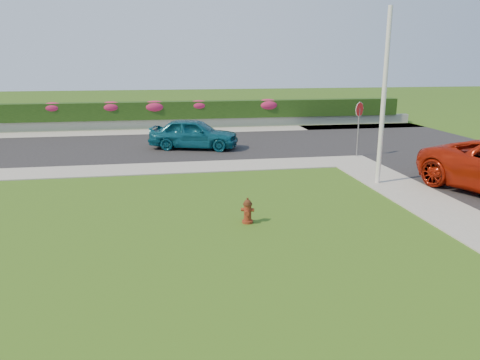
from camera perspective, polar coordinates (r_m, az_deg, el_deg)
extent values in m
plane|color=black|center=(10.75, -3.06, -9.22)|extent=(120.00, 120.00, 0.00)
cube|color=black|center=(24.47, -18.84, 3.63)|extent=(26.00, 8.00, 0.04)
cube|color=gray|center=(19.87, -23.80, 0.77)|extent=(24.00, 2.00, 0.04)
cube|color=gray|center=(20.91, 13.25, 2.26)|extent=(2.00, 2.00, 0.04)
cube|color=gray|center=(29.10, -9.55, 5.83)|extent=(34.00, 2.00, 0.04)
cube|color=gray|center=(30.54, -9.60, 6.77)|extent=(34.00, 0.40, 0.60)
cube|color=black|center=(30.54, -9.67, 8.37)|extent=(32.00, 0.90, 1.10)
cylinder|color=#4F200C|center=(12.79, 0.93, -5.08)|extent=(0.30, 0.30, 0.07)
cylinder|color=#4F200C|center=(12.70, 0.93, -3.95)|extent=(0.20, 0.20, 0.46)
cylinder|color=black|center=(12.63, 0.94, -2.96)|extent=(0.25, 0.25, 0.04)
sphere|color=black|center=(12.62, 0.94, -2.84)|extent=(0.20, 0.20, 0.20)
cylinder|color=black|center=(12.59, 0.94, -2.34)|extent=(0.06, 0.06, 0.06)
cylinder|color=#4F200C|center=(12.69, 0.33, -3.62)|extent=(0.11, 0.12, 0.10)
cylinder|color=#4F200C|center=(12.66, 1.53, -3.67)|extent=(0.11, 0.12, 0.10)
cylinder|color=#4F200C|center=(12.57, 0.86, -4.06)|extent=(0.16, 0.14, 0.13)
imported|color=#0C4B60|center=(23.15, -5.64, 5.65)|extent=(4.65, 2.95, 1.47)
cylinder|color=silver|center=(16.95, 17.11, 9.47)|extent=(0.16, 0.16, 6.03)
cylinder|color=slate|center=(21.78, 14.19, 5.59)|extent=(0.06, 0.06, 2.20)
cylinder|color=#B90C17|center=(21.65, 14.37, 8.34)|extent=(0.53, 0.41, 0.64)
cylinder|color=white|center=(21.65, 14.37, 8.34)|extent=(0.56, 0.42, 0.68)
ellipsoid|color=#C2215D|center=(31.07, -21.84, 8.18)|extent=(1.33, 0.85, 0.66)
ellipsoid|color=#C2215D|center=(30.55, -15.42, 8.58)|extent=(1.40, 0.90, 0.70)
ellipsoid|color=#C2215D|center=(30.42, -10.37, 8.79)|extent=(1.53, 0.98, 0.77)
ellipsoid|color=#C2215D|center=(30.52, -5.05, 9.06)|extent=(1.32, 0.85, 0.66)
ellipsoid|color=#C2215D|center=(31.24, 3.40, 9.13)|extent=(1.55, 1.00, 0.78)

